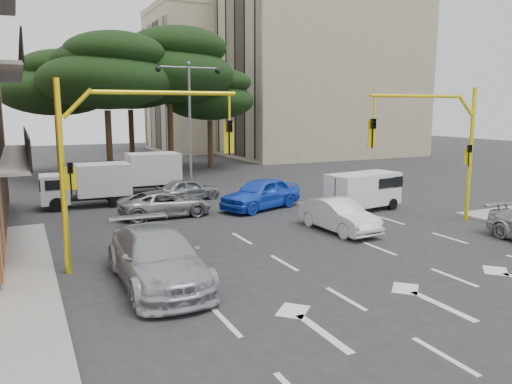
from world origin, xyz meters
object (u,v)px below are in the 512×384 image
Objects in this scene: street_lamp_center at (189,103)px; car_silver_wagon at (157,257)px; signal_mast_left at (121,148)px; box_truck_b at (139,174)px; car_blue_compact at (261,194)px; van_white at (363,191)px; car_silver_cross_b at (188,189)px; signal_mast_right at (442,137)px; car_silver_cross_a at (166,204)px; box_truck_a at (87,186)px; car_white_hatch at (339,215)px.

car_silver_wagon is at bearing -111.32° from street_lamp_center.
signal_mast_left is 14.18m from box_truck_b.
street_lamp_center reaches higher than car_blue_compact.
signal_mast_left is 1.56× the size of van_white.
car_blue_compact is 1.29× the size of car_silver_cross_b.
signal_mast_right is at bearing -142.16° from box_truck_b.
van_white is (9.42, -2.83, 0.34)m from car_silver_cross_a.
signal_mast_left is 1.32× the size of box_truck_a.
signal_mast_left reaches higher than car_silver_wagon.
car_silver_cross_a is at bearing 65.01° from signal_mast_left.
street_lamp_center reaches higher than van_white.
car_blue_compact is 0.94× the size of box_truck_b.
box_truck_b reaches higher than box_truck_a.
car_blue_compact is (8.08, 6.51, -3.09)m from signal_mast_left.
car_silver_cross_b is at bearing -93.48° from box_truck_a.
car_silver_wagon is 1.55× the size of car_silver_cross_b.
box_truck_b is (3.39, 13.51, -2.66)m from signal_mast_left.
car_silver_cross_b is 5.39m from box_truck_a.
street_lamp_center is at bearing -27.22° from car_silver_cross_a.
van_white is 14.27m from box_truck_a.
car_blue_compact is at bearing 49.27° from car_silver_wagon.
signal_mast_left is at bearing 180.00° from signal_mast_right.
car_silver_wagon is at bearing 162.90° from car_silver_cross_a.
signal_mast_right is at bearing 5.27° from van_white.
box_truck_a is (-13.48, 10.92, -2.77)m from signal_mast_right.
car_white_hatch is at bearing 169.06° from signal_mast_right.
signal_mast_right and signal_mast_left have the same top height.
signal_mast_right is 5.06m from van_white.
car_silver_cross_b is (-2.60, 4.00, -0.18)m from car_blue_compact.
car_white_hatch is at bearing -58.18° from van_white.
car_silver_cross_a is at bearing 130.88° from car_white_hatch.
car_silver_cross_a is at bearing 139.84° from car_silver_cross_b.
street_lamp_center reaches higher than car_silver_cross_b.
signal_mast_left is 1.36× the size of car_silver_cross_a.
car_blue_compact is at bearing 38.85° from signal_mast_left.
street_lamp_center is at bearing -158.62° from van_white.
van_white is 0.77× the size of box_truck_b.
car_silver_wagon is at bearing 170.28° from box_truck_b.
street_lamp_center is (-6.80, 14.01, 1.54)m from signal_mast_right.
street_lamp_center is at bearing -80.95° from box_truck_b.
box_truck_b is at bearing 110.52° from car_white_hatch.
car_blue_compact is at bearing 130.35° from signal_mast_right.
car_silver_cross_b is 0.94× the size of van_white.
van_white is at bearing 17.64° from signal_mast_left.
box_truck_a reaches higher than car_white_hatch.
box_truck_b is at bearing 127.11° from signal_mast_right.
box_truck_b is at bearing -50.63° from box_truck_a.
car_silver_cross_b is (-8.13, 10.51, -3.27)m from signal_mast_right.
van_white reaches higher than car_blue_compact.
box_truck_b is at bearing -167.17° from car_blue_compact.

